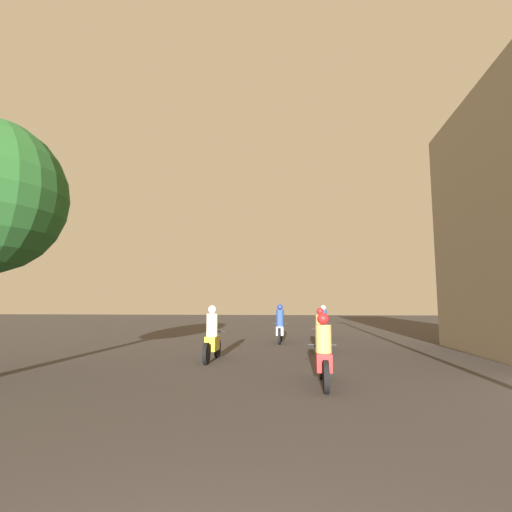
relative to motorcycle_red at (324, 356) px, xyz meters
name	(u,v)px	position (x,y,z in m)	size (l,w,h in m)	color
motorcycle_red	(324,356)	(0.00, 0.00, 0.00)	(0.60, 2.04, 1.45)	black
motorcycle_yellow	(212,338)	(-3.01, 3.19, 0.05)	(0.60, 2.03, 1.59)	black
motorcycle_white	(320,334)	(0.21, 5.74, 0.01)	(0.60, 1.93, 1.50)	black
motorcycle_silver	(280,328)	(-1.33, 8.75, 0.05)	(0.60, 2.00, 1.62)	black
motorcycle_blue	(324,325)	(0.62, 11.18, 0.04)	(0.60, 2.08, 1.58)	black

